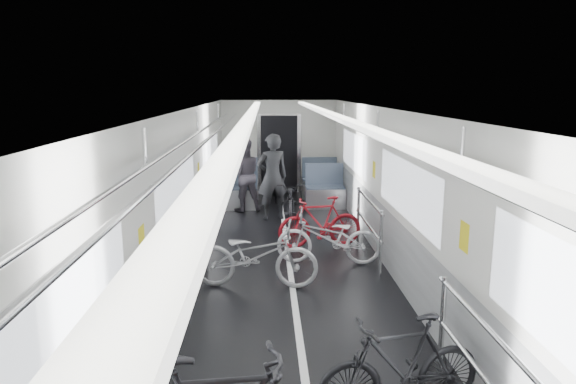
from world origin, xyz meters
name	(u,v)px	position (x,y,z in m)	size (l,w,h in m)	color
car_shell	(287,186)	(0.00, 1.78, 1.13)	(3.02, 14.01, 2.41)	black
bike_left_far	(255,255)	(-0.51, 0.24, 0.46)	(0.60, 1.73, 0.91)	#98999C
bike_right_near	(400,367)	(0.74, -2.66, 0.44)	(0.41, 1.47, 0.88)	black
bike_right_mid	(329,238)	(0.61, 1.14, 0.42)	(0.56, 1.61, 0.85)	silver
bike_right_far	(320,222)	(0.57, 2.01, 0.44)	(0.42, 1.47, 0.89)	maroon
bike_aisle	(291,200)	(0.16, 3.89, 0.42)	(0.55, 1.59, 0.83)	black
person_standing	(272,177)	(-0.22, 3.99, 0.90)	(0.65, 0.43, 1.79)	black
person_seated	(244,175)	(-0.85, 4.77, 0.81)	(0.79, 0.62, 1.62)	#312D35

